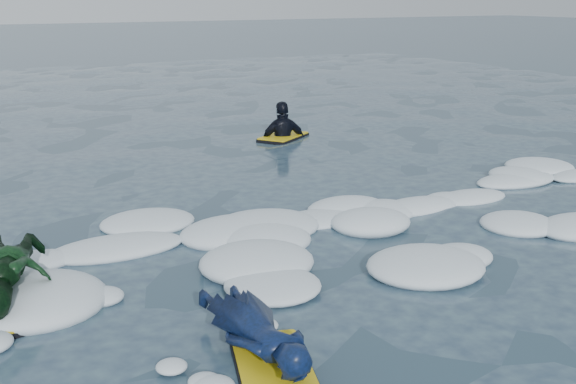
{
  "coord_description": "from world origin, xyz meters",
  "views": [
    {
      "loc": [
        -3.41,
        -5.31,
        2.5
      ],
      "look_at": [
        0.2,
        1.6,
        0.35
      ],
      "focal_mm": 45.0,
      "sensor_mm": 36.0,
      "label": 1
    }
  ],
  "objects": [
    {
      "name": "ground",
      "position": [
        0.0,
        0.0,
        0.0
      ],
      "size": [
        120.0,
        120.0,
        0.0
      ],
      "primitive_type": "plane",
      "color": "#1A2F3E",
      "rests_on": "ground"
    },
    {
      "name": "waiting_rider_unit",
      "position": [
        2.34,
        5.86,
        -0.08
      ],
      "size": [
        1.16,
        1.04,
        1.53
      ],
      "rotation": [
        0.0,
        0.0,
        0.61
      ],
      "color": "black",
      "rests_on": "ground"
    },
    {
      "name": "prone_child_unit",
      "position": [
        -2.86,
        0.6,
        0.26
      ],
      "size": [
        0.97,
        1.41,
        0.51
      ],
      "rotation": [
        0.0,
        0.0,
        1.68
      ],
      "color": "black",
      "rests_on": "ground"
    },
    {
      "name": "prone_woman_unit",
      "position": [
        -1.44,
        -1.1,
        0.18
      ],
      "size": [
        0.76,
        1.46,
        0.36
      ],
      "rotation": [
        0.0,
        0.0,
        1.28
      ],
      "color": "black",
      "rests_on": "ground"
    },
    {
      "name": "foam_band",
      "position": [
        0.0,
        1.03,
        0.0
      ],
      "size": [
        12.0,
        3.1,
        0.3
      ],
      "primitive_type": null,
      "color": "white",
      "rests_on": "ground"
    }
  ]
}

